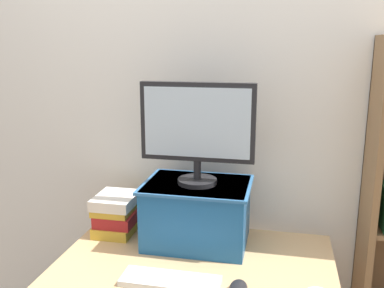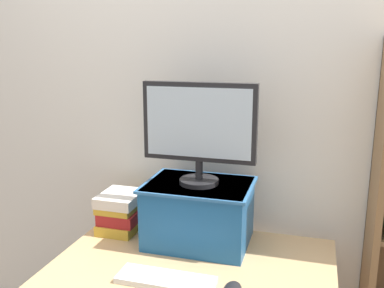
{
  "view_description": "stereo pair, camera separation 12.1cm",
  "coord_description": "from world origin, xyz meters",
  "px_view_note": "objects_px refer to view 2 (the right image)",
  "views": [
    {
      "loc": [
        0.32,
        -1.55,
        1.6
      ],
      "look_at": [
        -0.03,
        0.07,
        1.21
      ],
      "focal_mm": 40.0,
      "sensor_mm": 36.0,
      "label": 1
    },
    {
      "loc": [
        0.44,
        -1.52,
        1.6
      ],
      "look_at": [
        -0.03,
        0.07,
        1.21
      ],
      "focal_mm": 40.0,
      "sensor_mm": 36.0,
      "label": 2
    }
  ],
  "objects_px": {
    "riser_box": "(199,212)",
    "book_stack": "(122,211)",
    "keyboard": "(166,280)",
    "desk": "(194,281)",
    "computer_monitor": "(199,128)"
  },
  "relations": [
    {
      "from": "riser_box",
      "to": "book_stack",
      "type": "xyz_separation_m",
      "value": [
        -0.39,
        0.03,
        -0.05
      ]
    },
    {
      "from": "keyboard",
      "to": "desk",
      "type": "bearing_deg",
      "value": 72.96
    },
    {
      "from": "desk",
      "to": "book_stack",
      "type": "height_order",
      "value": "book_stack"
    },
    {
      "from": "keyboard",
      "to": "book_stack",
      "type": "relative_size",
      "value": 1.48
    },
    {
      "from": "desk",
      "to": "keyboard",
      "type": "bearing_deg",
      "value": -107.04
    },
    {
      "from": "riser_box",
      "to": "keyboard",
      "type": "distance_m",
      "value": 0.38
    },
    {
      "from": "riser_box",
      "to": "book_stack",
      "type": "relative_size",
      "value": 1.87
    },
    {
      "from": "keyboard",
      "to": "riser_box",
      "type": "bearing_deg",
      "value": 85.7
    },
    {
      "from": "computer_monitor",
      "to": "book_stack",
      "type": "height_order",
      "value": "computer_monitor"
    },
    {
      "from": "computer_monitor",
      "to": "riser_box",
      "type": "bearing_deg",
      "value": 90.0
    },
    {
      "from": "keyboard",
      "to": "book_stack",
      "type": "bearing_deg",
      "value": 132.73
    },
    {
      "from": "computer_monitor",
      "to": "book_stack",
      "type": "xyz_separation_m",
      "value": [
        -0.39,
        0.03,
        -0.43
      ]
    },
    {
      "from": "riser_box",
      "to": "computer_monitor",
      "type": "bearing_deg",
      "value": -90.0
    },
    {
      "from": "computer_monitor",
      "to": "book_stack",
      "type": "relative_size",
      "value": 1.96
    },
    {
      "from": "desk",
      "to": "keyboard",
      "type": "xyz_separation_m",
      "value": [
        -0.06,
        -0.18,
        0.1
      ]
    }
  ]
}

